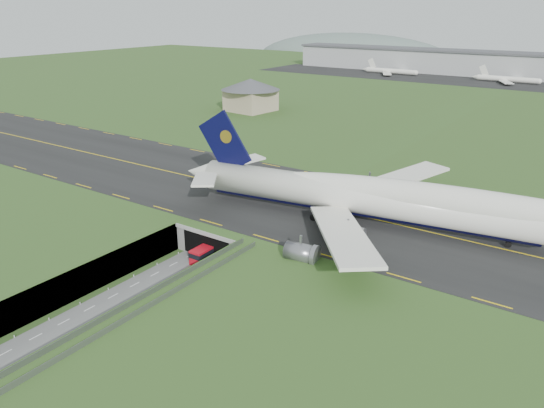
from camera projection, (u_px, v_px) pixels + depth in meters
The scene contains 10 objects.
ground at pixel (179, 274), 101.93m from camera, with size 900.00×900.00×0.00m, color #385221.
airfield_deck at pixel (178, 260), 100.88m from camera, with size 800.00×800.00×6.00m, color gray.
trench_road at pixel (150, 289), 96.12m from camera, with size 12.00×75.00×0.20m, color slate.
taxiway at pixel (276, 197), 125.20m from camera, with size 800.00×44.00×0.18m, color black.
tunnel_portal at pixel (233, 230), 113.63m from camera, with size 17.00×22.30×6.00m.
guideway at pixel (141, 312), 79.48m from camera, with size 3.00×53.00×7.05m.
jumbo_jet at pixel (397, 202), 105.56m from camera, with size 103.02×64.20×21.47m.
shuttle_tram at pixel (207, 253), 106.71m from camera, with size 3.11×7.69×3.11m.
service_building at pixel (251, 92), 225.27m from camera, with size 27.46×27.46×13.65m.
cargo_terminal at pixel (518, 65), 327.56m from camera, with size 320.00×67.00×15.60m.
Camera 1 is at (66.40, -64.41, 48.30)m, focal length 35.00 mm.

